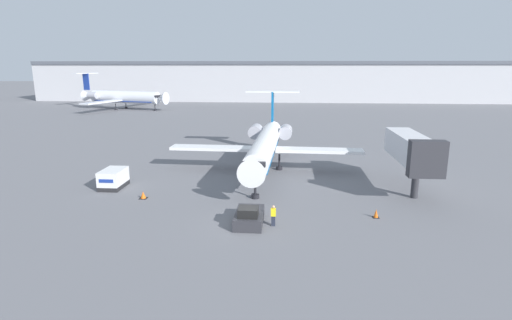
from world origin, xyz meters
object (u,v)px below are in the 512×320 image
Objects in this scene: pushback_tug at (249,217)px; traffic_cone_left at (143,195)px; jet_bridge at (412,149)px; worker_near_tug at (273,215)px; traffic_cone_right at (376,214)px; luggage_cart at (113,179)px; airplane_main at (266,144)px; airplane_parked_far_left at (122,97)px.

traffic_cone_left is at bearing 153.16° from pushback_tug.
jet_bridge is at bearing 32.53° from pushback_tug.
traffic_cone_right is (8.68, 2.49, -0.56)m from worker_near_tug.
luggage_cart is 5.51m from traffic_cone_left.
airplane_main is at bearing 46.25° from traffic_cone_left.
jet_bridge is at bearing 2.04° from luggage_cart.
airplane_main is 16.94m from jet_bridge.
traffic_cone_right is (10.66, 2.16, -0.25)m from pushback_tug.
airplane_parked_far_left is at bearing 129.16° from jet_bridge.
traffic_cone_right is at bearing 16.00° from worker_near_tug.
luggage_cart is 4.58× the size of traffic_cone_right.
worker_near_tug is at bearing -9.52° from pushback_tug.
airplane_parked_far_left is (-56.77, 83.43, 3.30)m from traffic_cone_right.
traffic_cone_right is at bearing -8.90° from traffic_cone_left.
traffic_cone_right is 0.07× the size of jet_bridge.
airplane_parked_far_left is (-35.15, 80.04, 3.33)m from traffic_cone_left.
worker_near_tug is at bearing -27.82° from luggage_cart.
traffic_cone_left is 0.07× the size of jet_bridge.
luggage_cart is at bearing -68.17° from airplane_parked_far_left.
airplane_parked_far_left is 97.60m from jet_bridge.
airplane_main reaches higher than worker_near_tug.
luggage_cart reaches higher than pushback_tug.
worker_near_tug is 2.32× the size of traffic_cone_right.
jet_bridge reaches higher than pushback_tug.
pushback_tug is 97.26m from airplane_parked_far_left.
worker_near_tug is (17.32, -9.14, -0.07)m from luggage_cart.
traffic_cone_left is 0.96× the size of traffic_cone_right.
airplane_parked_far_left reaches higher than traffic_cone_right.
pushback_tug reaches higher than traffic_cone_right.
pushback_tug is at bearing -147.47° from jet_bridge.
pushback_tug is at bearing -91.17° from airplane_main.
jet_bridge reaches higher than worker_near_tug.
traffic_cone_left is (-12.94, 5.88, -0.59)m from worker_near_tug.
luggage_cart is at bearing 143.35° from traffic_cone_left.
pushback_tug is 5.73× the size of traffic_cone_left.
traffic_cone_right is at bearing -14.35° from luggage_cart.
luggage_cart is at bearing 165.65° from traffic_cone_right.
traffic_cone_left is 27.15m from jet_bridge.
airplane_main is 15.14× the size of worker_near_tug.
pushback_tug is 0.14× the size of airplane_parked_far_left.
airplane_parked_far_left reaches higher than jet_bridge.
airplane_parked_far_left reaches higher than traffic_cone_left.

